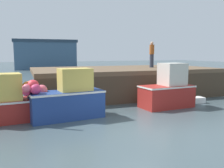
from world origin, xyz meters
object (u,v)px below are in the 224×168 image
Objects in this scene: fishing_boat_near_right at (66,98)px; rowboat at (190,100)px; dockworker at (152,54)px; fishing_boat_mid at (168,90)px.

fishing_boat_near_right is 7.41m from rowboat.
fishing_boat_near_right reaches higher than rowboat.
dockworker reaches higher than fishing_boat_near_right.
fishing_boat_near_right is 8.79m from dockworker.
fishing_boat_near_right is 2.03× the size of rowboat.
fishing_boat_mid is 1.60× the size of dockworker.
fishing_boat_near_right is at bearing -172.98° from rowboat.
fishing_boat_mid is at bearing -108.61° from dockworker.
rowboat is 4.83m from dockworker.
fishing_boat_mid is (5.52, 0.45, -0.01)m from fishing_boat_near_right.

